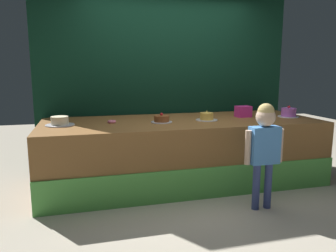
% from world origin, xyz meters
% --- Properties ---
extents(ground_plane, '(12.00, 12.00, 0.00)m').
position_xyz_m(ground_plane, '(0.00, 0.00, 0.00)').
color(ground_plane, '#BCB29E').
extents(stage_platform, '(3.54, 1.34, 0.82)m').
position_xyz_m(stage_platform, '(0.00, 0.66, 0.41)').
color(stage_platform, brown).
rests_on(stage_platform, ground_plane).
extents(curtain_backdrop, '(3.77, 0.08, 2.90)m').
position_xyz_m(curtain_backdrop, '(0.00, 1.42, 1.45)').
color(curtain_backdrop, black).
rests_on(curtain_backdrop, ground_plane).
extents(child_figure, '(0.43, 0.20, 1.12)m').
position_xyz_m(child_figure, '(0.56, -0.40, 0.73)').
color(child_figure, '#3F4C8C').
rests_on(child_figure, ground_plane).
extents(pink_box, '(0.21, 0.16, 0.15)m').
position_xyz_m(pink_box, '(0.90, 0.73, 0.89)').
color(pink_box, '#E8339D').
rests_on(pink_box, stage_platform).
extents(donut, '(0.10, 0.10, 0.03)m').
position_xyz_m(donut, '(-0.90, 0.66, 0.83)').
color(donut, pink).
rests_on(donut, stage_platform).
extents(cake_far_left, '(0.33, 0.33, 0.11)m').
position_xyz_m(cake_far_left, '(-1.51, 0.65, 0.86)').
color(cake_far_left, silver).
rests_on(cake_far_left, stage_platform).
extents(cake_center_left, '(0.26, 0.26, 0.12)m').
position_xyz_m(cake_center_left, '(-0.30, 0.55, 0.85)').
color(cake_center_left, silver).
rests_on(cake_center_left, stage_platform).
extents(cake_center_right, '(0.28, 0.28, 0.14)m').
position_xyz_m(cake_center_right, '(0.30, 0.56, 0.86)').
color(cake_center_right, silver).
rests_on(cake_center_right, stage_platform).
extents(cake_far_right, '(0.28, 0.28, 0.16)m').
position_xyz_m(cake_far_right, '(1.51, 0.56, 0.87)').
color(cake_far_right, white).
rests_on(cake_far_right, stage_platform).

